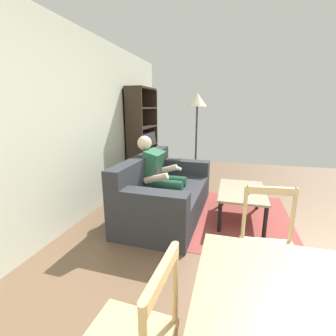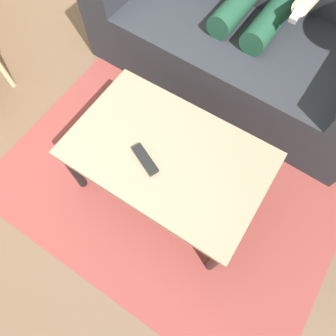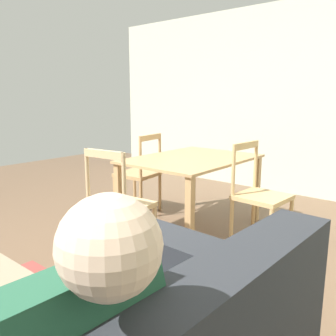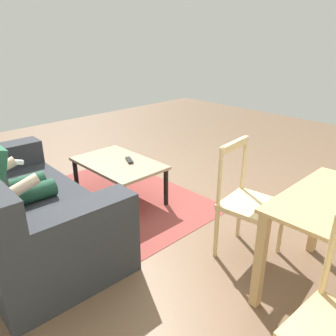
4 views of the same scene
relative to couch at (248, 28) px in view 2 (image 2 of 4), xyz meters
name	(u,v)px [view 2 (image 2 of 4)]	position (x,y,z in m)	size (l,w,h in m)	color
ground_plane	(16,161)	(-0.81, -1.49, -0.32)	(9.14, 9.14, 0.00)	brown
couch	(248,28)	(0.00, 0.00, 0.00)	(1.93, 1.03, 0.87)	#282B30
coffee_table	(168,158)	(0.10, -1.11, 0.06)	(0.97, 0.62, 0.44)	gray
tv_remote	(145,160)	(0.03, -1.20, 0.13)	(0.05, 0.17, 0.02)	black
area_rug	(168,185)	(0.10, -1.11, -0.32)	(2.00, 1.40, 0.01)	brown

